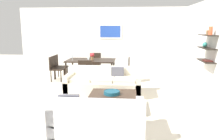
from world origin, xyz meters
TOP-DOWN VIEW (x-y plane):
  - ground_plane at (0.00, 0.00)m, footprint 18.00×18.00m
  - back_wall_unit at (0.30, 3.53)m, footprint 8.40×0.09m
  - right_wall_shelf_unit at (3.03, 0.60)m, footprint 0.34×8.20m
  - sofa_beige at (0.04, 0.34)m, footprint 2.10×0.90m
  - loveseat_white at (0.25, -2.12)m, footprint 1.63×0.90m
  - coffee_table at (0.41, -0.87)m, footprint 1.09×0.97m
  - decorative_bowl at (0.38, -0.86)m, footprint 0.37×0.37m
  - dining_table at (-0.64, 2.05)m, footprint 1.71×1.01m
  - dining_chair_head at (-0.64, 2.96)m, footprint 0.44×0.44m
  - dining_chair_left_far at (-1.91, 2.28)m, footprint 0.44×0.44m
  - dining_chair_right_near at (0.62, 1.83)m, footprint 0.44×0.44m
  - dining_chair_foot at (-0.64, 1.14)m, footprint 0.44×0.44m
  - dining_chair_left_near at (-1.91, 1.83)m, footprint 0.44×0.44m
  - wine_glass_head at (-0.64, 2.49)m, footprint 0.07×0.07m
  - wine_glass_foot at (-0.64, 1.61)m, footprint 0.06×0.06m
  - wine_glass_left_near at (-1.29, 1.93)m, footprint 0.06×0.06m
  - centerpiece_vase at (-0.58, 2.00)m, footprint 0.16×0.16m

SIDE VIEW (x-z plane):
  - ground_plane at x=0.00m, z-range 0.00..0.00m
  - coffee_table at x=0.41m, z-range 0.00..0.38m
  - sofa_beige at x=0.04m, z-range -0.10..0.68m
  - loveseat_white at x=0.25m, z-range -0.10..0.68m
  - decorative_bowl at x=0.38m, z-range 0.38..0.47m
  - dining_chair_head at x=-0.64m, z-range 0.06..0.94m
  - dining_chair_left_far at x=-1.91m, z-range 0.06..0.94m
  - dining_chair_right_near at x=0.62m, z-range 0.06..0.94m
  - dining_chair_foot at x=-0.64m, z-range 0.06..0.94m
  - dining_chair_left_near at x=-1.91m, z-range 0.06..0.94m
  - dining_table at x=-0.64m, z-range 0.31..1.06m
  - wine_glass_foot at x=-0.64m, z-range 0.78..0.95m
  - wine_glass_head at x=-0.64m, z-range 0.78..0.95m
  - wine_glass_left_near at x=-1.29m, z-range 0.78..0.96m
  - centerpiece_vase at x=-0.58m, z-range 0.77..1.04m
  - right_wall_shelf_unit at x=3.03m, z-range 0.00..2.70m
  - back_wall_unit at x=0.30m, z-range 0.00..2.70m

